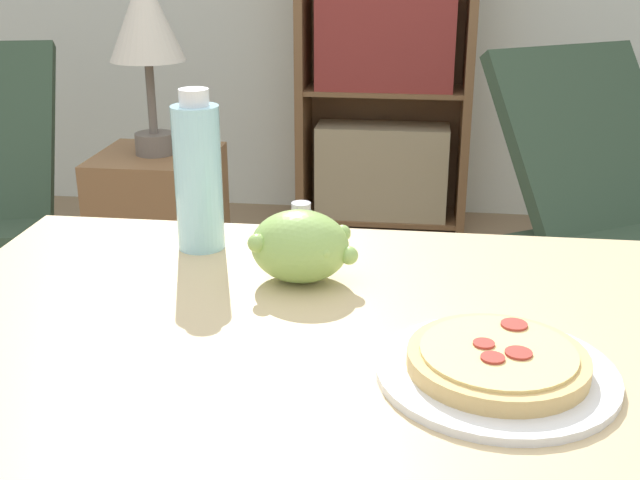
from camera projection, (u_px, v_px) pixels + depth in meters
name	position (u px, v px, depth m)	size (l,w,h in m)	color
dining_table	(304.00, 414.00, 1.03)	(1.03, 0.78, 0.74)	#D1B27F
pizza_on_plate	(497.00, 365.00, 0.89)	(0.27, 0.27, 0.04)	white
grape_bunch	(300.00, 246.00, 1.13)	(0.15, 0.11, 0.10)	#93BC5B
drink_bottle	(198.00, 175.00, 1.23)	(0.07, 0.07, 0.25)	#A3DBEA
salt_shaker	(301.00, 222.00, 1.28)	(0.03, 0.03, 0.06)	white
lounge_chair_far	(612.00, 250.00, 2.51)	(0.85, 0.95, 0.88)	slate
bookshelf	(386.00, 34.00, 3.36)	(0.74, 0.30, 1.75)	brown
side_table	(163.00, 253.00, 2.42)	(0.34, 0.34, 0.62)	brown
table_lamp	(146.00, 25.00, 2.18)	(0.21, 0.21, 0.51)	#665B51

